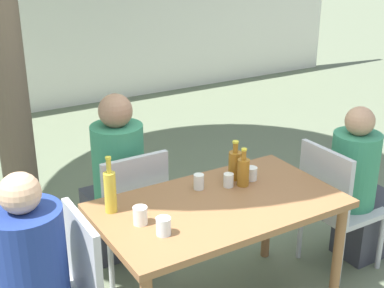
{
  "coord_description": "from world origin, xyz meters",
  "views": [
    {
      "loc": [
        -1.51,
        -2.2,
        2.16
      ],
      "look_at": [
        0.0,
        0.3,
        1.0
      ],
      "focal_mm": 50.0,
      "sensor_mm": 36.0,
      "label": 1
    }
  ],
  "objects_px": {
    "person_seated_2": "(115,187)",
    "dining_table_front": "(219,217)",
    "patio_chair_1": "(335,201)",
    "drinking_glass_4": "(163,226)",
    "drinking_glass_3": "(140,215)",
    "person_seated_1": "(360,194)",
    "drinking_glass_2": "(229,180)",
    "amber_bottle_1": "(235,164)",
    "amber_bottle_2": "(243,171)",
    "patio_chair_2": "(130,207)",
    "drinking_glass_1": "(199,182)",
    "drinking_glass_0": "(251,173)",
    "oil_cruet_0": "(110,191)"
  },
  "relations": [
    {
      "from": "patio_chair_2",
      "to": "drinking_glass_4",
      "type": "relative_size",
      "value": 9.72
    },
    {
      "from": "amber_bottle_1",
      "to": "drinking_glass_4",
      "type": "height_order",
      "value": "amber_bottle_1"
    },
    {
      "from": "amber_bottle_2",
      "to": "patio_chair_1",
      "type": "bearing_deg",
      "value": -9.24
    },
    {
      "from": "person_seated_1",
      "to": "drinking_glass_2",
      "type": "xyz_separation_m",
      "value": [
        -1.01,
        0.14,
        0.29
      ]
    },
    {
      "from": "patio_chair_1",
      "to": "drinking_glass_1",
      "type": "bearing_deg",
      "value": 77.5
    },
    {
      "from": "drinking_glass_0",
      "to": "person_seated_2",
      "type": "bearing_deg",
      "value": 130.55
    },
    {
      "from": "person_seated_2",
      "to": "amber_bottle_1",
      "type": "bearing_deg",
      "value": 129.38
    },
    {
      "from": "person_seated_1",
      "to": "amber_bottle_1",
      "type": "xyz_separation_m",
      "value": [
        -0.91,
        0.21,
        0.35
      ]
    },
    {
      "from": "patio_chair_1",
      "to": "oil_cruet_0",
      "type": "height_order",
      "value": "oil_cruet_0"
    },
    {
      "from": "patio_chair_2",
      "to": "amber_bottle_2",
      "type": "xyz_separation_m",
      "value": [
        0.52,
        -0.51,
        0.33
      ]
    },
    {
      "from": "person_seated_1",
      "to": "drinking_glass_2",
      "type": "height_order",
      "value": "person_seated_1"
    },
    {
      "from": "dining_table_front",
      "to": "drinking_glass_0",
      "type": "height_order",
      "value": "drinking_glass_0"
    },
    {
      "from": "patio_chair_1",
      "to": "person_seated_2",
      "type": "bearing_deg",
      "value": 54.43
    },
    {
      "from": "amber_bottle_1",
      "to": "drinking_glass_4",
      "type": "xyz_separation_m",
      "value": [
        -0.68,
        -0.35,
        -0.05
      ]
    },
    {
      "from": "amber_bottle_2",
      "to": "drinking_glass_3",
      "type": "height_order",
      "value": "amber_bottle_2"
    },
    {
      "from": "amber_bottle_2",
      "to": "drinking_glass_2",
      "type": "relative_size",
      "value": 2.89
    },
    {
      "from": "oil_cruet_0",
      "to": "drinking_glass_1",
      "type": "distance_m",
      "value": 0.56
    },
    {
      "from": "patio_chair_2",
      "to": "drinking_glass_0",
      "type": "height_order",
      "value": "patio_chair_2"
    },
    {
      "from": "patio_chair_1",
      "to": "drinking_glass_1",
      "type": "relative_size",
      "value": 9.85
    },
    {
      "from": "amber_bottle_1",
      "to": "patio_chair_2",
      "type": "bearing_deg",
      "value": 142.02
    },
    {
      "from": "amber_bottle_1",
      "to": "drinking_glass_1",
      "type": "xyz_separation_m",
      "value": [
        -0.26,
        -0.01,
        -0.05
      ]
    },
    {
      "from": "drinking_glass_2",
      "to": "drinking_glass_3",
      "type": "relative_size",
      "value": 0.86
    },
    {
      "from": "patio_chair_1",
      "to": "patio_chair_2",
      "type": "height_order",
      "value": "same"
    },
    {
      "from": "oil_cruet_0",
      "to": "amber_bottle_1",
      "type": "bearing_deg",
      "value": -0.33
    },
    {
      "from": "person_seated_2",
      "to": "oil_cruet_0",
      "type": "bearing_deg",
      "value": 65.95
    },
    {
      "from": "patio_chair_2",
      "to": "person_seated_1",
      "type": "height_order",
      "value": "person_seated_1"
    },
    {
      "from": "person_seated_1",
      "to": "drinking_glass_3",
      "type": "height_order",
      "value": "person_seated_1"
    },
    {
      "from": "dining_table_front",
      "to": "amber_bottle_1",
      "type": "bearing_deg",
      "value": 40.06
    },
    {
      "from": "amber_bottle_2",
      "to": "oil_cruet_0",
      "type": "bearing_deg",
      "value": 172.44
    },
    {
      "from": "drinking_glass_2",
      "to": "person_seated_1",
      "type": "bearing_deg",
      "value": -7.96
    },
    {
      "from": "drinking_glass_1",
      "to": "drinking_glass_4",
      "type": "height_order",
      "value": "drinking_glass_4"
    },
    {
      "from": "drinking_glass_1",
      "to": "amber_bottle_1",
      "type": "bearing_deg",
      "value": 1.32
    },
    {
      "from": "patio_chair_1",
      "to": "person_seated_2",
      "type": "relative_size",
      "value": 0.73
    },
    {
      "from": "patio_chair_1",
      "to": "drinking_glass_2",
      "type": "relative_size",
      "value": 10.94
    },
    {
      "from": "dining_table_front",
      "to": "amber_bottle_2",
      "type": "height_order",
      "value": "amber_bottle_2"
    },
    {
      "from": "amber_bottle_2",
      "to": "drinking_glass_4",
      "type": "height_order",
      "value": "amber_bottle_2"
    },
    {
      "from": "patio_chair_1",
      "to": "person_seated_1",
      "type": "height_order",
      "value": "person_seated_1"
    },
    {
      "from": "oil_cruet_0",
      "to": "drinking_glass_2",
      "type": "bearing_deg",
      "value": -6.07
    },
    {
      "from": "drinking_glass_3",
      "to": "drinking_glass_4",
      "type": "bearing_deg",
      "value": -71.11
    },
    {
      "from": "person_seated_2",
      "to": "dining_table_front",
      "type": "bearing_deg",
      "value": 107.85
    },
    {
      "from": "drinking_glass_3",
      "to": "patio_chair_2",
      "type": "bearing_deg",
      "value": 71.18
    },
    {
      "from": "drinking_glass_1",
      "to": "drinking_glass_4",
      "type": "distance_m",
      "value": 0.54
    },
    {
      "from": "patio_chair_1",
      "to": "drinking_glass_0",
      "type": "bearing_deg",
      "value": 75.93
    },
    {
      "from": "patio_chair_1",
      "to": "amber_bottle_1",
      "type": "distance_m",
      "value": 0.78
    },
    {
      "from": "patio_chair_1",
      "to": "amber_bottle_1",
      "type": "xyz_separation_m",
      "value": [
        -0.67,
        0.21,
        0.34
      ]
    },
    {
      "from": "drinking_glass_0",
      "to": "amber_bottle_2",
      "type": "bearing_deg",
      "value": -157.1
    },
    {
      "from": "person_seated_1",
      "to": "drinking_glass_4",
      "type": "distance_m",
      "value": 1.63
    },
    {
      "from": "person_seated_1",
      "to": "drinking_glass_4",
      "type": "relative_size",
      "value": 12.3
    },
    {
      "from": "patio_chair_1",
      "to": "drinking_glass_4",
      "type": "xyz_separation_m",
      "value": [
        -1.35,
        -0.14,
        0.29
      ]
    },
    {
      "from": "person_seated_2",
      "to": "amber_bottle_2",
      "type": "relative_size",
      "value": 5.18
    }
  ]
}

